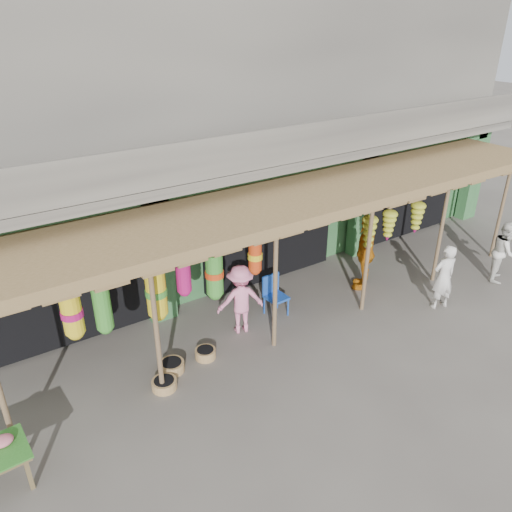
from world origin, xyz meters
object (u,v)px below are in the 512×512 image
blue_chair (274,293)px  person_shopper (241,299)px  person_right (504,252)px  person_vendor (365,252)px  person_front (444,277)px

blue_chair → person_shopper: person_shopper is taller
person_right → person_vendor: bearing=121.6°
blue_chair → person_right: person_right is taller
person_vendor → person_shopper: size_ratio=1.25×
person_front → person_vendor: size_ratio=0.81×
blue_chair → person_vendor: 2.59m
person_vendor → person_shopper: bearing=-42.6°
person_vendor → person_shopper: person_vendor is taller
person_vendor → person_shopper: 3.53m
person_front → blue_chair: bearing=-17.0°
person_right → person_front: bearing=149.3°
blue_chair → person_vendor: size_ratio=0.49×
person_front → person_shopper: bearing=-9.2°
person_front → person_right: person_front is taller
person_right → person_shopper: size_ratio=1.00×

